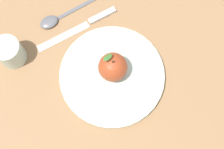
{
  "coord_description": "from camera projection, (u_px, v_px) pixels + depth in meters",
  "views": [
    {
      "loc": [
        -0.14,
        0.16,
        0.71
      ],
      "look_at": [
        -0.02,
        0.01,
        0.02
      ],
      "focal_mm": 48.19,
      "sensor_mm": 36.0,
      "label": 1
    }
  ],
  "objects": [
    {
      "name": "spoon",
      "position": [
        56.0,
        18.0,
        0.78
      ],
      "size": [
        0.09,
        0.18,
        0.01
      ],
      "color": "#59595E",
      "rests_on": "ground_plane"
    },
    {
      "name": "dinner_plate",
      "position": [
        112.0,
        76.0,
        0.73
      ],
      "size": [
        0.25,
        0.25,
        0.02
      ],
      "color": "#B2C6B2",
      "rests_on": "ground_plane"
    },
    {
      "name": "ground_plane",
      "position": [
        108.0,
        70.0,
        0.74
      ],
      "size": [
        2.4,
        2.4,
        0.0
      ],
      "primitive_type": "plane",
      "color": "olive"
    },
    {
      "name": "knife",
      "position": [
        85.0,
        25.0,
        0.77
      ],
      "size": [
        0.1,
        0.21,
        0.01
      ],
      "color": "silver",
      "rests_on": "ground_plane"
    },
    {
      "name": "apple",
      "position": [
        113.0,
        66.0,
        0.69
      ],
      "size": [
        0.07,
        0.07,
        0.08
      ],
      "color": "#9E3D1E",
      "rests_on": "dinner_plate"
    },
    {
      "name": "cup",
      "position": [
        9.0,
        52.0,
        0.71
      ],
      "size": [
        0.07,
        0.07,
        0.07
      ],
      "color": "#B2C6B2",
      "rests_on": "ground_plane"
    }
  ]
}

